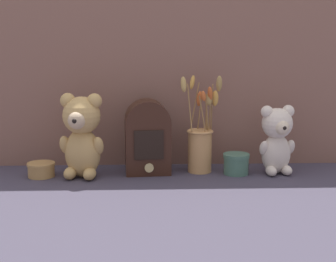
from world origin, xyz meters
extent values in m
plane|color=#3D3847|center=(0.00, 0.00, 0.00)|extent=(4.00, 4.00, 0.00)
cube|color=#845B4C|center=(0.00, 0.17, 0.38)|extent=(1.51, 0.02, 0.75)
ellipsoid|color=tan|center=(-0.31, -0.01, 0.09)|extent=(0.14, 0.13, 0.17)
sphere|color=tan|center=(-0.31, -0.01, 0.22)|extent=(0.13, 0.13, 0.13)
sphere|color=#D1B289|center=(-0.31, -0.06, 0.21)|extent=(0.06, 0.06, 0.06)
sphere|color=black|center=(-0.32, -0.08, 0.22)|extent=(0.02, 0.02, 0.02)
sphere|color=tan|center=(-0.26, -0.01, 0.27)|extent=(0.05, 0.05, 0.05)
sphere|color=tan|center=(-0.35, 0.00, 0.27)|extent=(0.05, 0.05, 0.05)
ellipsoid|color=tan|center=(-0.25, -0.03, 0.12)|extent=(0.05, 0.07, 0.08)
ellipsoid|color=tan|center=(-0.37, -0.01, 0.12)|extent=(0.05, 0.07, 0.08)
ellipsoid|color=tan|center=(-0.28, -0.05, 0.02)|extent=(0.06, 0.08, 0.04)
ellipsoid|color=tan|center=(-0.35, -0.04, 0.02)|extent=(0.06, 0.08, 0.04)
ellipsoid|color=beige|center=(0.40, 0.02, 0.07)|extent=(0.12, 0.10, 0.15)
sphere|color=beige|center=(0.40, 0.02, 0.19)|extent=(0.11, 0.11, 0.11)
sphere|color=beige|center=(0.40, -0.03, 0.18)|extent=(0.05, 0.05, 0.05)
sphere|color=black|center=(0.41, -0.05, 0.18)|extent=(0.02, 0.02, 0.02)
sphere|color=beige|center=(0.44, 0.02, 0.23)|extent=(0.04, 0.04, 0.04)
sphere|color=beige|center=(0.36, 0.01, 0.23)|extent=(0.04, 0.04, 0.04)
ellipsoid|color=beige|center=(0.45, 0.02, 0.10)|extent=(0.04, 0.05, 0.07)
ellipsoid|color=beige|center=(0.35, 0.00, 0.10)|extent=(0.04, 0.05, 0.07)
ellipsoid|color=beige|center=(0.43, -0.01, 0.02)|extent=(0.05, 0.06, 0.04)
ellipsoid|color=beige|center=(0.37, -0.02, 0.02)|extent=(0.05, 0.06, 0.04)
cylinder|color=tan|center=(0.12, 0.05, 0.08)|extent=(0.09, 0.09, 0.16)
torus|color=tan|center=(0.12, 0.05, 0.15)|extent=(0.10, 0.10, 0.01)
cylinder|color=#9E7542|center=(0.12, 0.07, 0.21)|extent=(0.02, 0.00, 0.11)
ellipsoid|color=#C65B28|center=(0.12, 0.08, 0.27)|extent=(0.03, 0.02, 0.06)
cylinder|color=#9E7542|center=(0.16, 0.05, 0.24)|extent=(0.01, 0.05, 0.17)
ellipsoid|color=tan|center=(0.19, 0.05, 0.33)|extent=(0.02, 0.04, 0.06)
cylinder|color=#9E7542|center=(0.15, 0.05, 0.22)|extent=(0.01, 0.04, 0.12)
ellipsoid|color=gold|center=(0.17, 0.05, 0.27)|extent=(0.03, 0.04, 0.07)
cylinder|color=#9E7542|center=(0.14, 0.04, 0.21)|extent=(0.01, 0.02, 0.12)
ellipsoid|color=tan|center=(0.15, 0.03, 0.27)|extent=(0.04, 0.04, 0.05)
cylinder|color=#9E7542|center=(0.12, 0.02, 0.22)|extent=(0.03, 0.01, 0.13)
ellipsoid|color=#C65B28|center=(0.13, 0.01, 0.29)|extent=(0.02, 0.02, 0.04)
cylinder|color=#9E7542|center=(0.14, 0.03, 0.23)|extent=(0.02, 0.02, 0.14)
ellipsoid|color=#C65B28|center=(0.15, 0.03, 0.29)|extent=(0.03, 0.03, 0.05)
cylinder|color=#9E7542|center=(0.14, 0.05, 0.21)|extent=(0.01, 0.02, 0.11)
ellipsoid|color=#C65B28|center=(0.15, 0.05, 0.27)|extent=(0.02, 0.03, 0.04)
cylinder|color=#9E7542|center=(0.08, 0.04, 0.24)|extent=(0.02, 0.05, 0.17)
ellipsoid|color=tan|center=(0.06, 0.03, 0.33)|extent=(0.03, 0.04, 0.06)
cylinder|color=#9E7542|center=(0.10, 0.08, 0.24)|extent=(0.04, 0.02, 0.17)
ellipsoid|color=gold|center=(0.09, 0.10, 0.33)|extent=(0.03, 0.03, 0.06)
cube|color=#381E14|center=(-0.07, 0.04, 0.09)|extent=(0.17, 0.13, 0.19)
cylinder|color=#381E14|center=(-0.07, 0.04, 0.19)|extent=(0.17, 0.13, 0.16)
cube|color=black|center=(-0.07, -0.02, 0.12)|extent=(0.10, 0.01, 0.10)
cylinder|color=#D6BC7A|center=(-0.07, -0.02, 0.03)|extent=(0.03, 0.01, 0.03)
cylinder|color=tan|center=(-0.46, 0.00, 0.02)|extent=(0.09, 0.09, 0.04)
cylinder|color=tan|center=(-0.46, 0.00, 0.05)|extent=(0.10, 0.10, 0.01)
cylinder|color=#47705B|center=(0.25, 0.01, 0.03)|extent=(0.09, 0.09, 0.06)
cylinder|color=#47705B|center=(0.25, 0.01, 0.07)|extent=(0.10, 0.10, 0.01)
camera|label=1|loc=(-0.06, -1.80, 0.51)|focal=55.00mm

